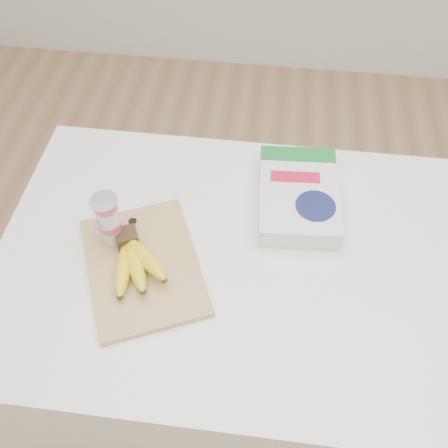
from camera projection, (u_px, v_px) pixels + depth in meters
The scene contains 6 objects.
room at pixel (257, 75), 0.74m from camera, with size 4.00×4.00×4.00m.
table at pixel (241, 339), 1.47m from camera, with size 1.15×0.76×0.86m, color white.
cutting_board at pixel (143, 266), 1.11m from camera, with size 0.24×0.32×0.02m, color tan.
bananas at pixel (134, 261), 1.08m from camera, with size 0.15×0.18×0.06m.
yogurt_stack at pixel (108, 219), 1.08m from camera, with size 0.06×0.06×0.14m.
cereal_box at pixel (298, 196), 1.21m from camera, with size 0.21×0.29×0.06m.
Camera 1 is at (0.03, -0.63, 1.80)m, focal length 40.00 mm.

